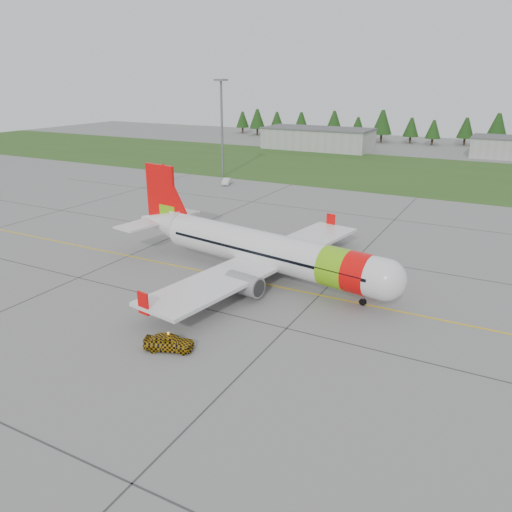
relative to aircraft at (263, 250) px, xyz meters
The scene contains 9 objects.
ground 10.56m from the aircraft, 105.16° to the right, with size 320.00×320.00×0.00m, color gray.
aircraft is the anchor object (origin of this frame).
follow_me_car 17.47m from the aircraft, 88.31° to the right, with size 1.63×1.38×4.05m, color #CB920B.
service_van 50.63m from the aircraft, 125.56° to the left, with size 1.38×1.30×3.95m, color silver.
grass_strip 72.37m from the aircraft, 92.09° to the left, with size 320.00×50.00×0.03m, color #30561E.
taxi_guideline 4.42m from the aircraft, 146.53° to the right, with size 120.00×0.25×0.02m, color gold.
hangar_west 105.43m from the aircraft, 108.03° to the left, with size 32.00×14.00×6.00m, color #A8A8A3.
floodlight_mast 59.80m from the aircraft, 125.67° to the left, with size 0.50×0.50×20.00m, color slate.
treeline 128.30m from the aircraft, 91.18° to the left, with size 160.00×8.00×10.00m, color #1C3F14, non-canonical shape.
Camera 1 is at (25.82, -35.55, 20.64)m, focal length 35.00 mm.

